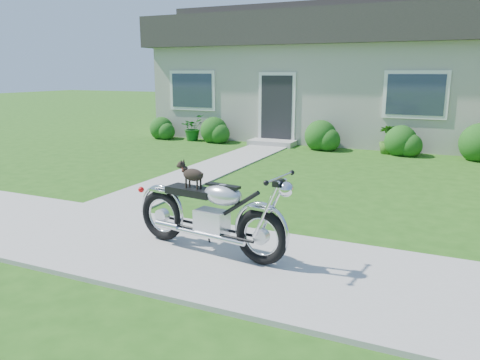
% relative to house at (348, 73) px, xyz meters
% --- Properties ---
extents(ground, '(80.00, 80.00, 0.00)m').
position_rel_house_xyz_m(ground, '(0.00, -11.99, -2.16)').
color(ground, '#235114').
rests_on(ground, ground).
extents(sidewalk, '(24.00, 2.20, 0.04)m').
position_rel_house_xyz_m(sidewalk, '(0.00, -11.99, -2.14)').
color(sidewalk, '#9E9B93').
rests_on(sidewalk, ground).
extents(walkway, '(1.20, 8.00, 0.03)m').
position_rel_house_xyz_m(walkway, '(-1.50, -6.99, -2.14)').
color(walkway, '#9E9B93').
rests_on(walkway, ground).
extents(house, '(12.60, 7.03, 4.50)m').
position_rel_house_xyz_m(house, '(0.00, 0.00, 0.00)').
color(house, '#B2ADA1').
rests_on(house, ground).
extents(shrub_row, '(10.55, 1.03, 1.03)m').
position_rel_house_xyz_m(shrub_row, '(0.31, -3.49, -1.77)').
color(shrub_row, '#1A4D14').
rests_on(shrub_row, ground).
extents(potted_plant_left, '(0.71, 0.80, 0.84)m').
position_rel_house_xyz_m(potted_plant_left, '(-4.28, -3.44, -1.74)').
color(potted_plant_left, '#165617').
rests_on(potted_plant_left, ground).
extents(potted_plant_right, '(0.56, 0.56, 0.80)m').
position_rel_house_xyz_m(potted_plant_right, '(1.92, -3.44, -1.76)').
color(potted_plant_right, '#35661C').
rests_on(potted_plant_right, ground).
extents(motorcycle_with_dog, '(2.22, 0.64, 1.10)m').
position_rel_house_xyz_m(motorcycle_with_dog, '(0.96, -11.94, -1.62)').
color(motorcycle_with_dog, black).
rests_on(motorcycle_with_dog, sidewalk).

